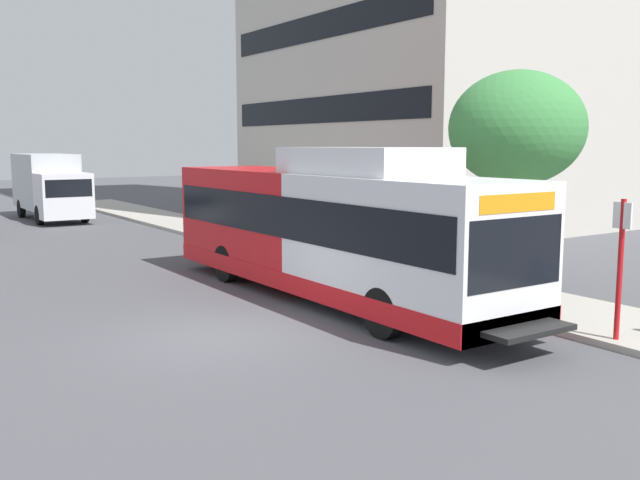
{
  "coord_description": "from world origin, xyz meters",
  "views": [
    {
      "loc": [
        -5.71,
        -12.04,
        3.7
      ],
      "look_at": [
        2.87,
        0.77,
        1.6
      ],
      "focal_mm": 39.26,
      "sensor_mm": 36.0,
      "label": 1
    }
  ],
  "objects": [
    {
      "name": "ground_plane",
      "position": [
        0.0,
        8.0,
        0.0
      ],
      "size": [
        120.0,
        120.0,
        0.0
      ],
      "primitive_type": "plane",
      "color": "#4C4C51"
    },
    {
      "name": "sidewalk_curb",
      "position": [
        7.0,
        6.0,
        0.07
      ],
      "size": [
        3.0,
        56.0,
        0.14
      ],
      "primitive_type": "cube",
      "color": "#A8A399",
      "rests_on": "ground"
    },
    {
      "name": "transit_bus",
      "position": [
        3.75,
        1.69,
        1.7
      ],
      "size": [
        2.58,
        12.25,
        3.65
      ],
      "color": "white",
      "rests_on": "ground"
    },
    {
      "name": "bus_stop_sign_pole",
      "position": [
        5.82,
        -4.66,
        1.65
      ],
      "size": [
        0.1,
        0.36,
        2.6
      ],
      "color": "red",
      "rests_on": "sidewalk_curb"
    },
    {
      "name": "street_tree_near_stop",
      "position": [
        8.06,
        -0.23,
        4.09
      ],
      "size": [
        3.34,
        3.34,
        5.39
      ],
      "color": "#4C3823",
      "rests_on": "sidewalk_curb"
    },
    {
      "name": "box_truck_background",
      "position": [
        2.47,
        24.3,
        1.74
      ],
      "size": [
        2.32,
        7.01,
        3.25
      ],
      "color": "silver",
      "rests_on": "ground"
    }
  ]
}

